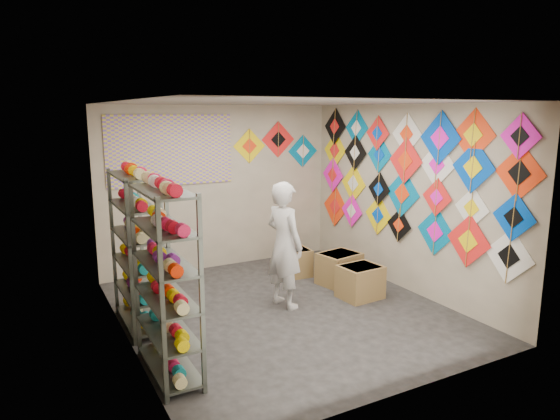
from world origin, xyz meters
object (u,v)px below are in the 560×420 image
shelf_rack_front (166,283)px  shelf_rack_back (136,251)px  shopkeeper (284,245)px  carton_c (294,262)px  carton_a (360,282)px  carton_b (339,268)px

shelf_rack_front → shelf_rack_back: (0.00, 1.30, 0.00)m
shopkeeper → shelf_rack_back: bearing=68.0°
carton_c → shopkeeper: bearing=-121.2°
shelf_rack_front → carton_a: (2.95, 0.76, -0.72)m
carton_b → carton_c: 0.80m
carton_b → carton_c: carton_b is taller
carton_a → carton_c: bearing=99.7°
shelf_rack_front → carton_c: 3.43m
shopkeeper → carton_c: shopkeeper is taller
shopkeeper → carton_a: (1.08, -0.26, -0.62)m
shopkeeper → carton_b: (1.16, 0.37, -0.61)m
shelf_rack_back → carton_b: size_ratio=3.23×
shelf_rack_back → carton_c: size_ratio=3.79×
carton_a → carton_c: 1.36m
shelf_rack_back → carton_a: size_ratio=3.40×
carton_b → shelf_rack_back: bearing=170.8°
carton_b → carton_c: bearing=109.3°
shelf_rack_back → shopkeeper: size_ratio=1.12×
carton_b → shelf_rack_front: bearing=-166.3°
shopkeeper → carton_c: size_ratio=3.40×
shopkeeper → carton_a: size_ratio=3.05×
carton_c → carton_b: bearing=-55.5°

